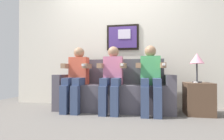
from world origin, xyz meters
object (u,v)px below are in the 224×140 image
(couch, at_px, (114,92))
(table_lamp, at_px, (197,60))
(person_in_middle, at_px, (112,76))
(person_on_right, at_px, (151,76))
(person_on_left, at_px, (77,76))
(side_table_right, at_px, (198,99))
(spare_remote_on_table, at_px, (195,82))

(couch, relative_size, table_lamp, 4.37)
(person_in_middle, distance_m, person_on_right, 0.63)
(couch, relative_size, person_on_right, 1.81)
(person_on_left, bearing_deg, person_on_right, 0.00)
(couch, bearing_deg, table_lamp, -3.86)
(person_on_left, height_order, person_on_right, same)
(side_table_right, bearing_deg, person_in_middle, -177.42)
(couch, relative_size, spare_remote_on_table, 15.48)
(spare_remote_on_table, bearing_deg, person_in_middle, -179.55)
(person_in_middle, distance_m, side_table_right, 1.40)
(person_in_middle, bearing_deg, side_table_right, 2.58)
(person_on_right, bearing_deg, spare_remote_on_table, 0.88)
(person_on_right, bearing_deg, table_lamp, 6.11)
(spare_remote_on_table, bearing_deg, person_on_right, -179.12)
(person_on_left, distance_m, spare_remote_on_table, 1.93)
(couch, xyz_separation_m, person_on_left, (-0.63, -0.17, 0.29))
(couch, bearing_deg, spare_remote_on_table, -6.88)
(person_on_right, bearing_deg, person_in_middle, 180.00)
(table_lamp, bearing_deg, person_on_left, -177.77)
(couch, xyz_separation_m, spare_remote_on_table, (1.30, -0.16, 0.20))
(side_table_right, distance_m, table_lamp, 0.61)
(person_on_right, height_order, side_table_right, person_on_right)
(person_in_middle, bearing_deg, couch, 90.17)
(person_on_left, distance_m, person_on_right, 1.25)
(person_on_left, distance_m, table_lamp, 1.99)
(person_on_left, bearing_deg, person_in_middle, 0.00)
(person_on_left, bearing_deg, table_lamp, 2.23)
(person_on_right, relative_size, table_lamp, 2.41)
(spare_remote_on_table, bearing_deg, couch, 173.12)
(couch, xyz_separation_m, side_table_right, (1.36, -0.11, -0.06))
(couch, distance_m, side_table_right, 1.36)
(person_on_right, distance_m, side_table_right, 0.81)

